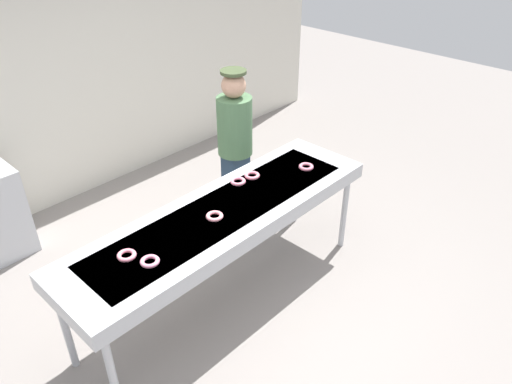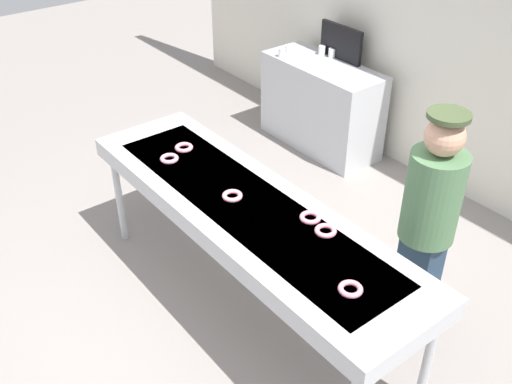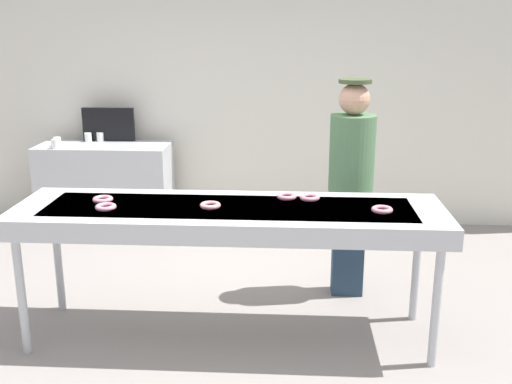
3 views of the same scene
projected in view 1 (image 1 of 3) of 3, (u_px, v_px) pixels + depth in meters
The scene contains 10 objects.
ground_plane at pixel (227, 296), 4.38m from camera, with size 16.00×16.00×0.00m, color gray.
back_wall at pixel (49, 55), 4.98m from camera, with size 8.00×0.12×3.26m, color silver.
fryer_conveyor at pixel (224, 218), 3.93m from camera, with size 2.80×0.77×0.92m.
strawberry_donut_0 at pixel (238, 181), 4.23m from camera, with size 0.13×0.13×0.03m, color pink.
strawberry_donut_1 at pixel (306, 167), 4.45m from camera, with size 0.13×0.13×0.03m, color pink.
strawberry_donut_2 at pixel (127, 255), 3.40m from camera, with size 0.13×0.13×0.03m, color pink.
strawberry_donut_3 at pixel (150, 261), 3.34m from camera, with size 0.13×0.13×0.03m, color pink.
strawberry_donut_4 at pixel (252, 175), 4.31m from camera, with size 0.13×0.13×0.03m, color pink.
strawberry_donut_5 at pixel (215, 216), 3.79m from camera, with size 0.13×0.13×0.03m, color pink.
worker_baker at pixel (235, 142), 4.82m from camera, with size 0.34×0.34×1.68m.
Camera 1 is at (-2.15, -2.39, 3.13)m, focal length 34.63 mm.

